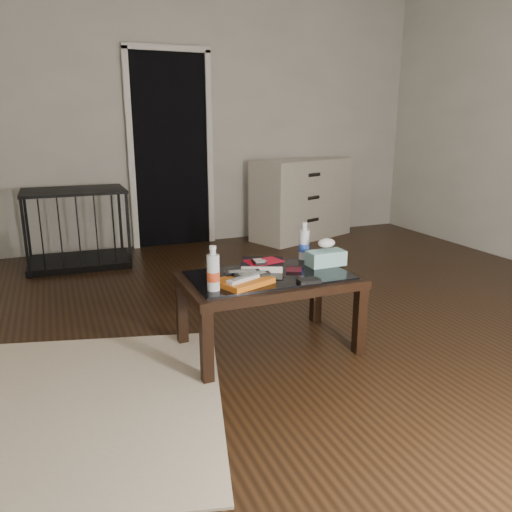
{
  "coord_description": "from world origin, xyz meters",
  "views": [
    {
      "loc": [
        -1.6,
        -2.84,
        1.32
      ],
      "look_at": [
        -0.53,
        -0.23,
        0.55
      ],
      "focal_mm": 35.0,
      "sensor_mm": 36.0,
      "label": 1
    }
  ],
  "objects_px": {
    "water_bottle_left": "(213,268)",
    "water_bottle_right": "(304,241)",
    "pet_crate": "(78,241)",
    "tissue_box": "(326,258)",
    "coffee_table": "(269,285)",
    "textbook": "(262,265)",
    "dresser": "(302,199)"
  },
  "relations": [
    {
      "from": "water_bottle_left",
      "to": "water_bottle_right",
      "type": "bearing_deg",
      "value": 26.77
    },
    {
      "from": "dresser",
      "to": "water_bottle_left",
      "type": "xyz_separation_m",
      "value": [
        -1.92,
        -2.7,
        0.13
      ]
    },
    {
      "from": "textbook",
      "to": "coffee_table",
      "type": "bearing_deg",
      "value": -70.22
    },
    {
      "from": "dresser",
      "to": "coffee_table",
      "type": "bearing_deg",
      "value": -141.28
    },
    {
      "from": "water_bottle_right",
      "to": "pet_crate",
      "type": "bearing_deg",
      "value": 121.27
    },
    {
      "from": "coffee_table",
      "to": "water_bottle_right",
      "type": "xyz_separation_m",
      "value": [
        0.34,
        0.22,
        0.18
      ]
    },
    {
      "from": "coffee_table",
      "to": "water_bottle_right",
      "type": "bearing_deg",
      "value": 32.75
    },
    {
      "from": "tissue_box",
      "to": "textbook",
      "type": "bearing_deg",
      "value": 166.65
    },
    {
      "from": "water_bottle_left",
      "to": "tissue_box",
      "type": "distance_m",
      "value": 0.8
    },
    {
      "from": "water_bottle_left",
      "to": "water_bottle_right",
      "type": "distance_m",
      "value": 0.81
    },
    {
      "from": "coffee_table",
      "to": "tissue_box",
      "type": "bearing_deg",
      "value": 5.62
    },
    {
      "from": "pet_crate",
      "to": "textbook",
      "type": "bearing_deg",
      "value": -63.74
    },
    {
      "from": "coffee_table",
      "to": "dresser",
      "type": "relative_size",
      "value": 0.77
    },
    {
      "from": "water_bottle_left",
      "to": "water_bottle_right",
      "type": "xyz_separation_m",
      "value": [
        0.72,
        0.36,
        0.0
      ]
    },
    {
      "from": "water_bottle_right",
      "to": "tissue_box",
      "type": "relative_size",
      "value": 1.03
    },
    {
      "from": "water_bottle_right",
      "to": "water_bottle_left",
      "type": "bearing_deg",
      "value": -153.23
    },
    {
      "from": "textbook",
      "to": "water_bottle_right",
      "type": "relative_size",
      "value": 1.05
    },
    {
      "from": "water_bottle_right",
      "to": "coffee_table",
      "type": "bearing_deg",
      "value": -147.25
    },
    {
      "from": "dresser",
      "to": "pet_crate",
      "type": "relative_size",
      "value": 1.4
    },
    {
      "from": "pet_crate",
      "to": "tissue_box",
      "type": "relative_size",
      "value": 4.04
    },
    {
      "from": "coffee_table",
      "to": "pet_crate",
      "type": "height_order",
      "value": "pet_crate"
    },
    {
      "from": "coffee_table",
      "to": "water_bottle_right",
      "type": "relative_size",
      "value": 4.2
    },
    {
      "from": "water_bottle_left",
      "to": "dresser",
      "type": "bearing_deg",
      "value": 54.65
    },
    {
      "from": "dresser",
      "to": "textbook",
      "type": "height_order",
      "value": "dresser"
    },
    {
      "from": "water_bottle_left",
      "to": "coffee_table",
      "type": "bearing_deg",
      "value": 20.85
    },
    {
      "from": "pet_crate",
      "to": "water_bottle_left",
      "type": "distance_m",
      "value": 2.54
    },
    {
      "from": "dresser",
      "to": "water_bottle_right",
      "type": "distance_m",
      "value": 2.63
    },
    {
      "from": "pet_crate",
      "to": "water_bottle_right",
      "type": "height_order",
      "value": "pet_crate"
    },
    {
      "from": "dresser",
      "to": "textbook",
      "type": "xyz_separation_m",
      "value": [
        -1.53,
        -2.43,
        0.03
      ]
    },
    {
      "from": "dresser",
      "to": "tissue_box",
      "type": "distance_m",
      "value": 2.76
    },
    {
      "from": "dresser",
      "to": "textbook",
      "type": "relative_size",
      "value": 5.2
    },
    {
      "from": "pet_crate",
      "to": "textbook",
      "type": "distance_m",
      "value": 2.4
    }
  ]
}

